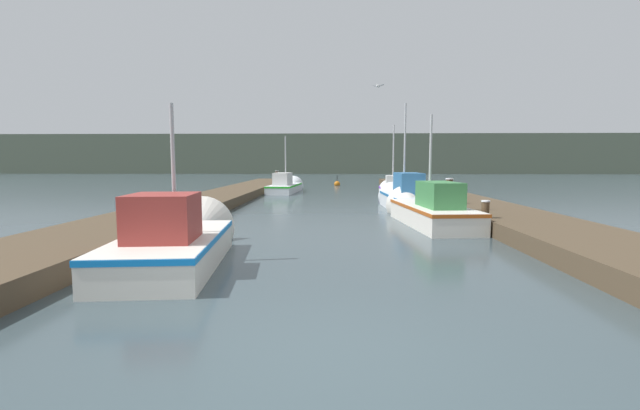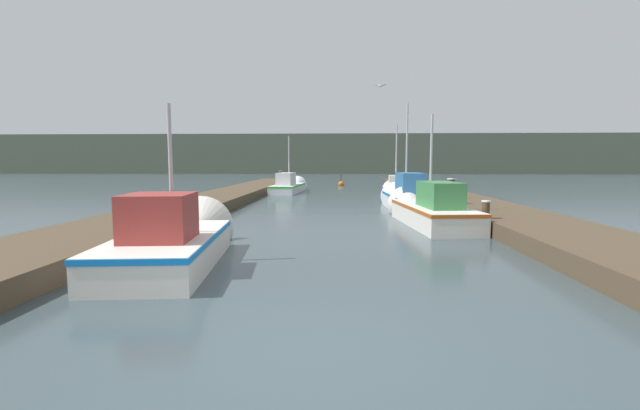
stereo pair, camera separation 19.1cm
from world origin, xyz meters
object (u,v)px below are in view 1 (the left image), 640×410
at_px(fishing_boat_1, 426,209).
at_px(fishing_boat_3, 392,191).
at_px(channel_buoy, 337,184).
at_px(mooring_piling_2, 485,217).
at_px(fishing_boat_2, 403,197).
at_px(mooring_piling_1, 277,179).
at_px(seagull_lead, 378,86).
at_px(fishing_boat_0, 180,239).
at_px(mooring_piling_0, 449,196).
at_px(fishing_boat_4, 286,186).

relative_size(fishing_boat_1, fishing_boat_3, 1.05).
bearing_deg(channel_buoy, mooring_piling_2, -80.47).
distance_m(fishing_boat_2, mooring_piling_1, 15.70).
distance_m(mooring_piling_1, seagull_lead, 14.81).
bearing_deg(fishing_boat_0, fishing_boat_1, 35.48).
bearing_deg(fishing_boat_3, fishing_boat_0, -109.72).
bearing_deg(fishing_boat_3, mooring_piling_0, -78.24).
bearing_deg(mooring_piling_0, mooring_piling_2, -91.36).
bearing_deg(fishing_boat_4, fishing_boat_0, -85.68).
xyz_separation_m(fishing_boat_4, seagull_lead, (5.20, -8.54, 5.08)).
height_order(fishing_boat_0, mooring_piling_1, fishing_boat_0).
height_order(mooring_piling_0, mooring_piling_2, mooring_piling_0).
height_order(fishing_boat_3, mooring_piling_2, fishing_boat_3).
bearing_deg(fishing_boat_2, fishing_boat_4, 119.93).
xyz_separation_m(fishing_boat_0, fishing_boat_3, (6.52, 15.32, -0.03)).
bearing_deg(fishing_boat_1, mooring_piling_1, 106.48).
xyz_separation_m(fishing_boat_2, mooring_piling_2, (1.29, -6.48, -0.03)).
height_order(fishing_boat_2, mooring_piling_0, fishing_boat_2).
relative_size(mooring_piling_0, mooring_piling_1, 1.05).
height_order(mooring_piling_0, mooring_piling_1, mooring_piling_0).
height_order(channel_buoy, seagull_lead, seagull_lead).
relative_size(fishing_boat_4, mooring_piling_2, 6.52).
bearing_deg(fishing_boat_3, fishing_boat_2, -89.52).
distance_m(fishing_boat_3, mooring_piling_1, 11.45).
bearing_deg(channel_buoy, mooring_piling_1, -141.90).
xyz_separation_m(fishing_boat_1, fishing_boat_4, (-6.29, 14.31, -0.05)).
bearing_deg(fishing_boat_4, mooring_piling_0, -53.53).
bearing_deg(fishing_boat_2, mooring_piling_0, -60.34).
height_order(fishing_boat_3, mooring_piling_1, fishing_boat_3).
height_order(fishing_boat_4, channel_buoy, fishing_boat_4).
relative_size(mooring_piling_2, channel_buoy, 0.94).
height_order(fishing_boat_4, mooring_piling_0, fishing_boat_4).
xyz_separation_m(fishing_boat_2, channel_buoy, (-2.74, 17.49, -0.36)).
distance_m(fishing_boat_1, channel_buoy, 22.06).
bearing_deg(seagull_lead, mooring_piling_0, 150.80).
relative_size(fishing_boat_4, seagull_lead, 11.35).
relative_size(fishing_boat_1, channel_buoy, 5.87).
xyz_separation_m(mooring_piling_1, seagull_lead, (6.35, -12.49, 4.81)).
bearing_deg(fishing_boat_4, fishing_boat_3, -30.80).
xyz_separation_m(fishing_boat_1, seagull_lead, (-1.09, 5.77, 5.03)).
height_order(fishing_boat_0, fishing_boat_2, fishing_boat_2).
xyz_separation_m(fishing_boat_0, fishing_boat_4, (0.04, 19.90, -0.02)).
relative_size(fishing_boat_4, mooring_piling_0, 4.38).
bearing_deg(fishing_boat_2, seagull_lead, 124.37).
bearing_deg(mooring_piling_1, fishing_boat_1, -67.83).
height_order(fishing_boat_4, mooring_piling_2, fishing_boat_4).
bearing_deg(fishing_boat_1, fishing_boat_0, -144.22).
distance_m(fishing_boat_3, seagull_lead, 6.57).
height_order(fishing_boat_3, mooring_piling_0, fishing_boat_3).
height_order(mooring_piling_1, channel_buoy, mooring_piling_1).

